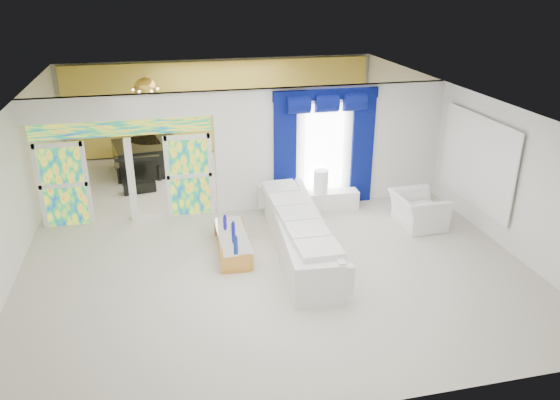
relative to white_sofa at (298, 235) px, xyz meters
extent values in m
plane|color=#B7AF9E|center=(-0.62, 1.51, -0.40)|extent=(12.00, 12.00, 0.00)
cube|color=white|center=(1.53, 2.51, 1.10)|extent=(5.70, 0.18, 3.00)
cube|color=white|center=(-3.47, 2.51, 2.32)|extent=(4.30, 0.18, 0.55)
cube|color=#994C3F|center=(-4.90, 2.51, 0.60)|extent=(0.95, 0.04, 2.00)
cube|color=#994C3F|center=(-2.05, 2.51, 0.60)|extent=(0.95, 0.04, 2.00)
cube|color=#994C3F|center=(-3.47, 2.51, 1.85)|extent=(4.00, 0.05, 0.35)
cube|color=white|center=(1.28, 2.41, 1.05)|extent=(1.00, 0.02, 2.30)
cube|color=#030F48|center=(0.28, 2.38, 1.00)|extent=(0.55, 0.10, 2.80)
cube|color=#030F48|center=(2.28, 2.38, 1.00)|extent=(0.55, 0.10, 2.80)
cube|color=#030F48|center=(1.28, 2.38, 2.42)|extent=(2.60, 0.12, 0.25)
cube|color=white|center=(4.32, 0.51, 1.15)|extent=(0.04, 2.70, 1.90)
cube|color=#C68A2F|center=(-0.62, 7.41, 1.10)|extent=(9.70, 0.12, 2.90)
cube|color=white|center=(0.00, 0.00, 0.00)|extent=(1.22, 4.31, 0.81)
cube|color=#C88B3E|center=(-1.35, 0.30, -0.21)|extent=(0.73, 1.83, 0.40)
cube|color=white|center=(1.42, 2.09, -0.18)|extent=(1.34, 0.49, 0.44)
cylinder|color=white|center=(1.12, 2.09, 0.32)|extent=(0.36, 0.36, 0.58)
imported|color=white|center=(3.04, 0.64, -0.01)|extent=(1.07, 1.22, 0.78)
cube|color=black|center=(-3.32, 5.85, 0.03)|extent=(1.58, 1.92, 0.87)
cube|color=black|center=(-3.32, 4.25, -0.26)|extent=(0.90, 0.47, 0.28)
cube|color=tan|center=(-5.37, 4.72, 0.00)|extent=(0.67, 0.63, 0.82)
sphere|color=gold|center=(-2.92, 4.91, 2.25)|extent=(0.60, 0.60, 0.60)
cylinder|color=silver|center=(-1.31, 0.53, 0.05)|extent=(0.11, 0.11, 0.11)
cylinder|color=navy|center=(-1.37, -0.26, 0.10)|extent=(0.09, 0.09, 0.21)
cylinder|color=#161899|center=(-1.32, 0.37, 0.11)|extent=(0.08, 0.08, 0.23)
cylinder|color=#1F1698|center=(-1.43, 0.91, 0.07)|extent=(0.08, 0.08, 0.15)
camera|label=1|loc=(-2.64, -9.76, 5.04)|focal=34.47mm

